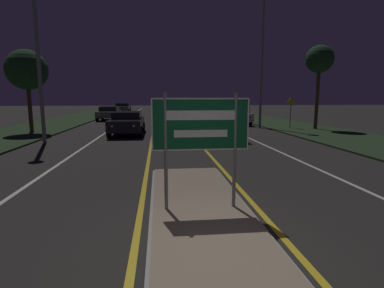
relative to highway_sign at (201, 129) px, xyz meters
The scene contains 21 objects.
ground_plane 2.41m from the highway_sign, 90.00° to the right, with size 160.00×160.00×0.00m, color #282623.
median_island 1.61m from the highway_sign, 90.00° to the left, with size 1.99×6.69×0.10m.
verge_left 20.64m from the highway_sign, 117.50° to the left, with size 5.00×100.00×0.08m.
verge_right 20.64m from the highway_sign, 62.50° to the left, with size 5.00×100.00×0.08m.
centre_line_yellow_left 23.34m from the highway_sign, 92.92° to the left, with size 0.12×70.00×0.01m.
centre_line_yellow_right 23.34m from the highway_sign, 87.08° to the left, with size 0.12×70.00×0.01m.
lane_line_white_left 23.69m from the highway_sign, 100.24° to the left, with size 0.12×70.00×0.01m.
lane_line_white_right 23.69m from the highway_sign, 79.76° to the left, with size 0.12×70.00×0.01m.
edge_line_white_left 24.40m from the highway_sign, 107.21° to the left, with size 0.10×70.00×0.01m.
edge_line_white_right 24.40m from the highway_sign, 72.79° to the left, with size 0.10×70.00×0.01m.
highway_sign is the anchor object (origin of this frame).
streetlight_left_near 12.38m from the highway_sign, 123.31° to the left, with size 0.52×0.52×8.63m.
streetlight_right_near 17.83m from the highway_sign, 67.21° to the left, with size 0.61×0.61×9.65m.
car_receding_0 10.99m from the highway_sign, 75.89° to the left, with size 1.88×4.06×1.43m.
car_receding_1 19.99m from the highway_sign, 73.54° to the left, with size 1.90×4.79×1.54m.
car_approaching_0 13.23m from the highway_sign, 101.83° to the left, with size 1.98×4.43×1.38m.
car_approaching_1 25.54m from the highway_sign, 102.85° to the left, with size 2.02×4.34×1.35m.
car_approaching_2 37.85m from the highway_sign, 98.83° to the left, with size 2.04×4.35×1.43m.
warning_sign 17.32m from the highway_sign, 60.15° to the left, with size 0.60×0.06×2.17m.
roadside_palm_left 16.66m from the highway_sign, 121.84° to the left, with size 2.43×2.43×5.04m.
roadside_palm_right 17.60m from the highway_sign, 54.53° to the left, with size 1.85×1.85×5.65m.
Camera 1 is at (-0.79, -3.85, 2.26)m, focal length 28.00 mm.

